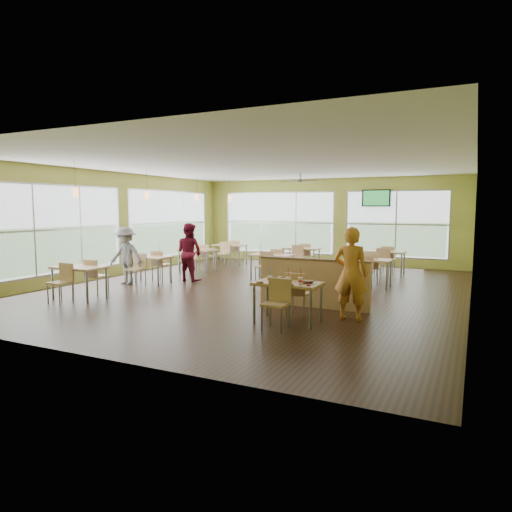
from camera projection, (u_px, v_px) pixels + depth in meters
name	position (u px, v px, depth m)	size (l,w,h in m)	color
room	(259.00, 227.00, 11.75)	(12.00, 12.04, 3.20)	black
window_bays	(228.00, 226.00, 15.67)	(9.24, 10.24, 2.38)	white
main_table	(288.00, 289.00, 8.30)	(1.22, 1.52, 0.87)	tan
half_wall_divider	(313.00, 283.00, 9.61)	(2.40, 0.14, 1.04)	tan
dining_tables	(252.00, 257.00, 13.84)	(6.92, 8.72, 0.87)	tan
pendant_lights	(173.00, 196.00, 13.65)	(0.11, 7.31, 0.86)	#2D2119
ceiling_fan	(300.00, 181.00, 14.30)	(1.25, 1.25, 0.29)	#2D2119
tv_backwall	(376.00, 198.00, 16.17)	(1.00, 0.07, 0.60)	black
man_plaid	(351.00, 274.00, 8.51)	(0.64, 0.42, 1.75)	#CD4916
patron_maroon	(189.00, 252.00, 13.07)	(0.81, 0.63, 1.67)	maroon
patron_grey	(126.00, 256.00, 12.57)	(1.02, 0.59, 1.58)	slate
cup_blue	(270.00, 279.00, 8.29)	(0.09, 0.09, 0.31)	white
cup_yellow	(280.00, 279.00, 8.21)	(0.09, 0.09, 0.32)	white
cup_red_near	(288.00, 280.00, 8.14)	(0.09, 0.09, 0.31)	white
cup_red_far	(300.00, 281.00, 8.05)	(0.09, 0.09, 0.33)	white
food_basket	(308.00, 282.00, 8.18)	(0.22, 0.22, 0.05)	black
ketchup_cup	(309.00, 285.00, 7.92)	(0.06, 0.06, 0.03)	maroon
wrapper_left	(260.00, 282.00, 8.20)	(0.14, 0.13, 0.04)	#A87F51
wrapper_mid	(286.00, 280.00, 8.41)	(0.22, 0.19, 0.05)	#A87F51
wrapper_right	(290.00, 284.00, 7.95)	(0.14, 0.12, 0.03)	#A87F51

